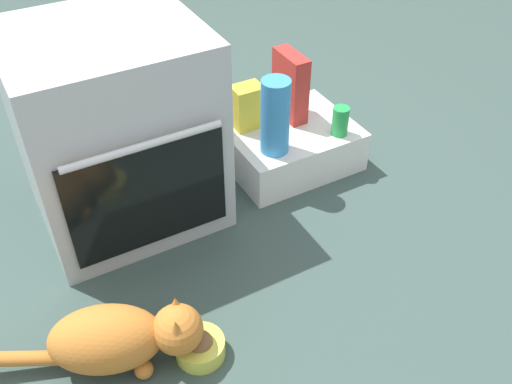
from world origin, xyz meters
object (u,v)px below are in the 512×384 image
Objects in this scene: food_bowl at (200,347)px; soda_can at (340,121)px; cat at (119,338)px; cereal_box at (290,86)px; oven at (116,130)px; pantry_cabinet at (289,145)px; water_bottle at (275,117)px; snack_bag at (247,107)px.

food_bowl is 1.05m from soda_can.
soda_can reaches higher than cat.
cat is 2.32× the size of cereal_box.
soda_can is (0.88, 0.55, 0.20)m from food_bowl.
oven is at bearing -177.20° from cereal_box.
water_bottle reaches higher than pantry_cabinet.
snack_bag is (0.79, 0.70, 0.15)m from cat.
soda_can is at bearing -38.17° from snack_bag.
cereal_box is at bearing 57.40° from cat.
food_bowl is 0.53× the size of cereal_box.
pantry_cabinet is 1.11m from cat.
snack_bag is at bearing 5.46° from oven.
soda_can is 0.67× the size of snack_bag.
water_bottle is (0.55, -0.15, -0.04)m from oven.
pantry_cabinet is 0.25m from soda_can.
cereal_box is (0.04, 0.08, 0.23)m from pantry_cabinet.
cat is at bearing -110.87° from oven.
water_bottle reaches higher than cereal_box.
oven is 0.55m from snack_bag.
oven is 4.86× the size of food_bowl.
pantry_cabinet is 1.72× the size of water_bottle.
pantry_cabinet is at bearing -119.37° from cereal_box.
snack_bag is 0.60× the size of water_bottle.
water_bottle is (-0.14, -0.11, 0.24)m from pantry_cabinet.
cat reaches higher than pantry_cabinet.
food_bowl is at bearing -135.45° from water_bottle.
water_bottle is (0.59, 0.58, 0.29)m from food_bowl.
snack_bag is (-0.15, 0.09, 0.18)m from pantry_cabinet.
water_bottle is (-0.28, 0.03, 0.09)m from soda_can.
cereal_box is at bearing -4.88° from snack_bag.
oven is 0.74m from cereal_box.
cat is at bearing -147.16° from pantry_cabinet.
cat reaches higher than food_bowl.
cat is (-0.21, 0.09, 0.08)m from food_bowl.
soda_can is 0.30m from water_bottle.
pantry_cabinet is at bearing 38.04° from water_bottle.
oven is 0.73m from cat.
soda_can reaches higher than pantry_cabinet.
food_bowl is 0.24m from cat.
oven is at bearing 91.71° from cat.
soda_can is (0.84, -0.18, -0.13)m from oven.
oven is at bearing 176.58° from pantry_cabinet.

